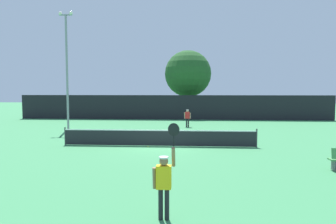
# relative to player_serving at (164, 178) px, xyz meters

# --- Properties ---
(ground_plane) EXTENTS (120.00, 120.00, 0.00)m
(ground_plane) POSITION_rel_player_serving_xyz_m (-1.15, 10.13, -1.07)
(ground_plane) COLOR #387F4C
(tennis_net) EXTENTS (11.37, 0.08, 1.07)m
(tennis_net) POSITION_rel_player_serving_xyz_m (-1.15, 10.13, -0.56)
(tennis_net) COLOR #232328
(tennis_net) RESTS_ON ground
(perimeter_fence) EXTENTS (34.80, 0.12, 2.71)m
(perimeter_fence) POSITION_rel_player_serving_xyz_m (-1.15, 26.31, 0.28)
(perimeter_fence) COLOR black
(perimeter_fence) RESTS_ON ground
(player_serving) EXTENTS (0.67, 0.39, 2.46)m
(player_serving) POSITION_rel_player_serving_xyz_m (0.00, 0.00, 0.00)
(player_serving) COLOR yellow
(player_serving) RESTS_ON ground
(player_receiving) EXTENTS (0.57, 0.23, 1.55)m
(player_receiving) POSITION_rel_player_serving_xyz_m (0.47, 19.47, -0.14)
(player_receiving) COLOR red
(player_receiving) RESTS_ON ground
(tennis_ball) EXTENTS (0.07, 0.07, 0.07)m
(tennis_ball) POSITION_rel_player_serving_xyz_m (-1.73, 9.75, -1.04)
(tennis_ball) COLOR #CCE033
(tennis_ball) RESTS_ON ground
(spare_racket) EXTENTS (0.28, 0.52, 0.04)m
(spare_racket) POSITION_rel_player_serving_xyz_m (6.93, 5.83, -1.05)
(spare_racket) COLOR black
(spare_racket) RESTS_ON ground
(light_pole) EXTENTS (1.18, 0.28, 9.74)m
(light_pole) POSITION_rel_player_serving_xyz_m (-9.58, 17.47, 4.38)
(light_pole) COLOR gray
(light_pole) RESTS_ON ground
(large_tree) EXTENTS (5.70, 5.70, 8.14)m
(large_tree) POSITION_rel_player_serving_xyz_m (0.45, 30.34, 4.19)
(large_tree) COLOR brown
(large_tree) RESTS_ON ground
(parked_car_near) EXTENTS (2.38, 4.39, 1.69)m
(parked_car_near) POSITION_rel_player_serving_xyz_m (-8.64, 31.45, -0.30)
(parked_car_near) COLOR #B7B7BC
(parked_car_near) RESTS_ON ground
(parked_car_mid) EXTENTS (2.49, 4.43, 1.69)m
(parked_car_mid) POSITION_rel_player_serving_xyz_m (5.56, 33.34, -0.30)
(parked_car_mid) COLOR black
(parked_car_mid) RESTS_ON ground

